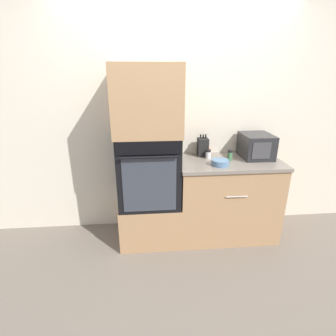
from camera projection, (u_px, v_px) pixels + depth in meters
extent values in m
plane|color=#6B6056|center=(182.00, 251.00, 2.80)|extent=(12.00, 12.00, 0.00)
cube|color=beige|center=(176.00, 124.00, 2.95)|extent=(8.00, 0.05, 2.50)
cube|color=#A87F56|center=(150.00, 219.00, 2.98)|extent=(0.65, 0.60, 0.47)
cube|color=black|center=(149.00, 169.00, 2.76)|extent=(0.63, 0.59, 0.75)
cube|color=black|center=(149.00, 148.00, 2.38)|extent=(0.60, 0.01, 0.13)
cube|color=orange|center=(149.00, 148.00, 2.37)|extent=(0.09, 0.00, 0.03)
cube|color=#333842|center=(150.00, 185.00, 2.50)|extent=(0.51, 0.01, 0.56)
cylinder|color=black|center=(149.00, 157.00, 2.37)|extent=(0.53, 0.02, 0.02)
cube|color=#A87F56|center=(147.00, 100.00, 2.52)|extent=(0.65, 0.60, 0.67)
cube|color=#A87F56|center=(226.00, 199.00, 2.98)|extent=(1.09, 0.60, 0.87)
cube|color=slate|center=(229.00, 162.00, 2.82)|extent=(1.11, 0.63, 0.03)
cylinder|color=#B7B7BC|center=(237.00, 197.00, 2.62)|extent=(0.22, 0.01, 0.01)
cube|color=#232326|center=(256.00, 146.00, 2.87)|extent=(0.31, 0.37, 0.26)
cube|color=#3D3D3F|center=(262.00, 151.00, 2.70)|extent=(0.19, 0.01, 0.18)
cube|color=black|center=(203.00, 147.00, 2.93)|extent=(0.11, 0.12, 0.20)
cylinder|color=black|center=(201.00, 136.00, 2.89)|extent=(0.02, 0.02, 0.04)
cylinder|color=black|center=(203.00, 136.00, 2.89)|extent=(0.02, 0.02, 0.04)
cylinder|color=black|center=(206.00, 136.00, 2.89)|extent=(0.02, 0.02, 0.04)
cylinder|color=#517599|center=(220.00, 162.00, 2.66)|extent=(0.18, 0.18, 0.06)
cylinder|color=brown|center=(208.00, 152.00, 3.02)|extent=(0.04, 0.04, 0.05)
cylinder|color=red|center=(209.00, 149.00, 3.01)|extent=(0.04, 0.04, 0.01)
cylinder|color=#427047|center=(230.00, 156.00, 2.80)|extent=(0.06, 0.06, 0.09)
cylinder|color=black|center=(230.00, 151.00, 2.78)|extent=(0.05, 0.05, 0.03)
cylinder|color=silver|center=(208.00, 155.00, 2.86)|extent=(0.06, 0.06, 0.08)
cylinder|color=black|center=(208.00, 151.00, 2.84)|extent=(0.05, 0.05, 0.02)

